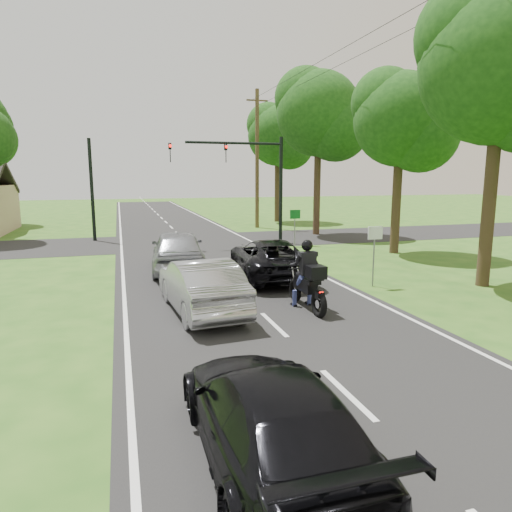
# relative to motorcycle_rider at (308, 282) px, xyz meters

# --- Properties ---
(ground) EXTENTS (140.00, 140.00, 0.00)m
(ground) POSITION_rel_motorcycle_rider_xyz_m (-1.39, -1.04, -0.81)
(ground) COLOR #285618
(ground) RESTS_ON ground
(road) EXTENTS (8.00, 100.00, 0.01)m
(road) POSITION_rel_motorcycle_rider_xyz_m (-1.39, 8.96, -0.81)
(road) COLOR black
(road) RESTS_ON ground
(cross_road) EXTENTS (60.00, 7.00, 0.01)m
(cross_road) POSITION_rel_motorcycle_rider_xyz_m (-1.39, 14.96, -0.81)
(cross_road) COLOR black
(cross_road) RESTS_ON ground
(motorcycle_rider) EXTENTS (0.68, 2.40, 2.07)m
(motorcycle_rider) POSITION_rel_motorcycle_rider_xyz_m (0.00, 0.00, 0.00)
(motorcycle_rider) COLOR black
(motorcycle_rider) RESTS_ON ground
(dark_suv) EXTENTS (2.96, 5.53, 1.48)m
(dark_suv) POSITION_rel_motorcycle_rider_xyz_m (0.26, 4.28, -0.06)
(dark_suv) COLOR black
(dark_suv) RESTS_ON road
(silver_sedan) EXTENTS (1.99, 4.76, 1.53)m
(silver_sedan) POSITION_rel_motorcycle_rider_xyz_m (-3.00, 0.66, -0.04)
(silver_sedan) COLOR #A8A8AD
(silver_sedan) RESTS_ON road
(silver_suv) EXTENTS (2.48, 5.21, 1.72)m
(silver_suv) POSITION_rel_motorcycle_rider_xyz_m (-2.92, 6.46, 0.06)
(silver_suv) COLOR #96989D
(silver_suv) RESTS_ON road
(dark_car_behind) EXTENTS (1.88, 4.61, 1.34)m
(dark_car_behind) POSITION_rel_motorcycle_rider_xyz_m (-3.32, -6.51, -0.13)
(dark_car_behind) COLOR black
(dark_car_behind) RESTS_ON road
(traffic_signal) EXTENTS (6.38, 0.44, 6.00)m
(traffic_signal) POSITION_rel_motorcycle_rider_xyz_m (1.94, 12.96, 3.33)
(traffic_signal) COLOR black
(traffic_signal) RESTS_ON ground
(signal_pole_far) EXTENTS (0.20, 0.20, 6.00)m
(signal_pole_far) POSITION_rel_motorcycle_rider_xyz_m (-6.59, 16.96, 2.19)
(signal_pole_far) COLOR black
(signal_pole_far) RESTS_ON ground
(utility_pole_far) EXTENTS (1.60, 0.28, 10.00)m
(utility_pole_far) POSITION_rel_motorcycle_rider_xyz_m (4.81, 20.96, 4.27)
(utility_pole_far) COLOR brown
(utility_pole_far) RESTS_ON ground
(sign_white) EXTENTS (0.55, 0.07, 2.12)m
(sign_white) POSITION_rel_motorcycle_rider_xyz_m (3.31, 1.94, 0.79)
(sign_white) COLOR slate
(sign_white) RESTS_ON ground
(sign_green) EXTENTS (0.55, 0.07, 2.12)m
(sign_green) POSITION_rel_motorcycle_rider_xyz_m (3.51, 9.94, 0.79)
(sign_green) COLOR slate
(sign_green) RESTS_ON ground
(tree_row_c) EXTENTS (4.80, 4.65, 8.76)m
(tree_row_c) POSITION_rel_motorcycle_rider_xyz_m (8.36, 7.76, 5.42)
(tree_row_c) COLOR #332316
(tree_row_c) RESTS_ON ground
(tree_row_d) EXTENTS (5.76, 5.58, 10.45)m
(tree_row_d) POSITION_rel_motorcycle_rider_xyz_m (7.71, 15.72, 6.62)
(tree_row_d) COLOR #332316
(tree_row_d) RESTS_ON ground
(tree_row_e) EXTENTS (5.28, 5.12, 9.61)m
(tree_row_e) POSITION_rel_motorcycle_rider_xyz_m (8.08, 24.74, 6.02)
(tree_row_e) COLOR #332316
(tree_row_e) RESTS_ON ground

